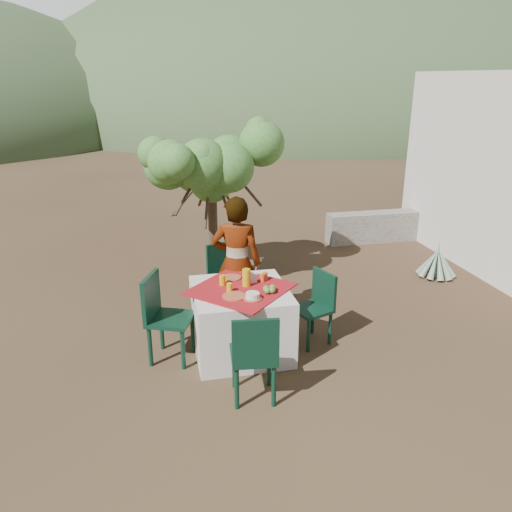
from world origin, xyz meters
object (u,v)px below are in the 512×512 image
Objects in this scene: chair_near at (254,354)px; agave at (437,263)px; person at (237,263)px; shrub_tree at (215,173)px; juice_pitcher at (246,278)px; table at (241,320)px; chair_right at (316,304)px; chair_far at (226,275)px; chair_left at (163,314)px.

chair_near is 4.23m from agave.
shrub_tree is at bearing -70.69° from person.
juice_pitcher is at bearing 108.45° from person.
person is 0.78× the size of shrub_tree.
chair_near reaches higher than table.
chair_far is at bearing -159.52° from chair_right.
person is at bearing 83.47° from table.
shrub_tree is at bearing 66.25° from chair_far.
chair_far is 0.55× the size of person.
person is at bearing -102.39° from chair_far.
shrub_tree is at bearing 91.05° from juice_pitcher.
juice_pitcher is (-3.28, -1.49, 0.65)m from agave.
chair_left is at bearing -150.53° from chair_far.
agave is (3.32, -0.51, -1.43)m from shrub_tree.
table is at bearing -144.44° from juice_pitcher.
table is at bearing -155.26° from agave.
person is 2.59× the size of agave.
table is at bearing -107.74° from chair_right.
chair_right is at bearing -127.58° from chair_near.
chair_near is at bearing -113.08° from chair_far.
person is 8.43× the size of juice_pitcher.
shrub_tree reaches higher than chair_right.
shrub_tree reaches higher than chair_far.
chair_far is 3.40m from agave.
shrub_tree is (-0.85, 2.01, 1.18)m from chair_right.
juice_pitcher reaches higher than chair_near.
juice_pitcher is at bearing 35.56° from table.
chair_left reaches higher than table.
chair_right is at bearing -67.70° from chair_left.
chair_far is 1.34m from chair_left.
juice_pitcher is at bearing -91.30° from chair_near.
person reaches higher than chair_far.
chair_far reaches higher than table.
person is at bearing -88.70° from shrub_tree.
shrub_tree is at bearing -85.76° from chair_near.
juice_pitcher is at bearing -107.34° from chair_far.
agave is at bearing -48.32° from chair_left.
chair_near is at bearing -64.00° from chair_right.
chair_near is 4.75× the size of juice_pitcher.
shrub_tree reaches higher than juice_pitcher.
chair_right is (1.73, 0.02, -0.07)m from chair_left.
chair_right is 1.07m from person.
chair_far is (0.00, 1.07, 0.12)m from table.
chair_near is 1.61m from person.
table is 1.44× the size of chair_far.
juice_pitcher is at bearing -111.35° from chair_right.
shrub_tree is (-0.03, 1.42, 0.83)m from person.
table is 1.54× the size of chair_right.
chair_far is at bearing -92.18° from shrub_tree.
person is at bearing 90.45° from juice_pitcher.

